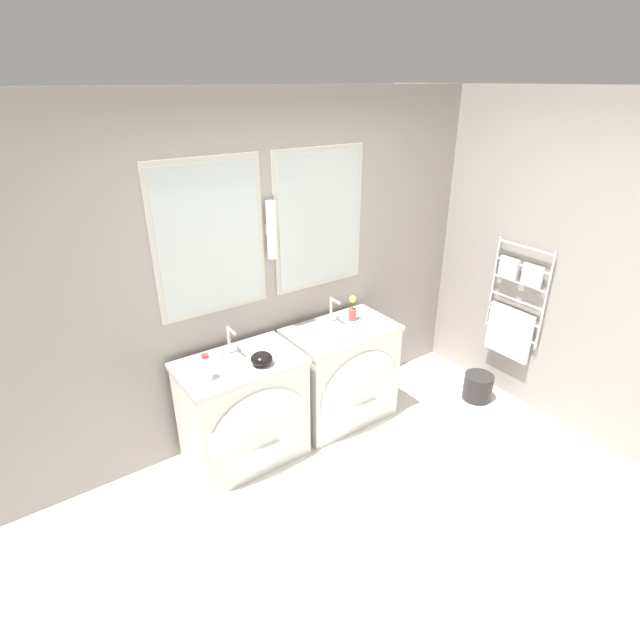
{
  "coord_description": "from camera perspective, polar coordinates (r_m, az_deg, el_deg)",
  "views": [
    {
      "loc": [
        -1.77,
        -1.39,
        2.63
      ],
      "look_at": [
        0.05,
        1.21,
        1.1
      ],
      "focal_mm": 28.0,
      "sensor_mm": 36.0,
      "label": 1
    }
  ],
  "objects": [
    {
      "name": "vanity_right",
      "position": [
        4.15,
        2.66,
        -6.26
      ],
      "size": [
        0.87,
        0.6,
        0.85
      ],
      "color": "silver",
      "rests_on": "ground_plane"
    },
    {
      "name": "faucet_left",
      "position": [
        3.61,
        -10.27,
        -2.39
      ],
      "size": [
        0.17,
        0.13,
        0.21
      ],
      "color": "silver",
      "rests_on": "vanity_left"
    },
    {
      "name": "waste_bin",
      "position": [
        4.77,
        17.6,
        -7.24
      ],
      "size": [
        0.26,
        0.26,
        0.24
      ],
      "color": "#282626",
      "rests_on": "ground_plane"
    },
    {
      "name": "flower_vase",
      "position": [
        4.07,
        3.73,
        1.21
      ],
      "size": [
        0.07,
        0.07,
        0.22
      ],
      "color": "#CC4C51",
      "rests_on": "vanity_right"
    },
    {
      "name": "wall_back",
      "position": [
        3.84,
        -5.41,
        5.63
      ],
      "size": [
        5.38,
        0.15,
        2.6
      ],
      "color": "gray",
      "rests_on": "ground_plane"
    },
    {
      "name": "amenity_bowl",
      "position": [
        3.47,
        -6.69,
        -4.41
      ],
      "size": [
        0.15,
        0.15,
        0.09
      ],
      "color": "black",
      "rests_on": "vanity_left"
    },
    {
      "name": "vanity_left",
      "position": [
        3.75,
        -8.53,
        -10.41
      ],
      "size": [
        0.87,
        0.6,
        0.85
      ],
      "color": "silver",
      "rests_on": "ground_plane"
    },
    {
      "name": "wall_right",
      "position": [
        4.48,
        23.44,
        6.24
      ],
      "size": [
        0.13,
        3.59,
        2.6
      ],
      "color": "gray",
      "rests_on": "ground_plane"
    },
    {
      "name": "faucet_right",
      "position": [
        4.01,
        1.39,
        1.09
      ],
      "size": [
        0.17,
        0.13,
        0.21
      ],
      "color": "silver",
      "rests_on": "vanity_right"
    },
    {
      "name": "toiletry_bottle",
      "position": [
        3.35,
        -12.87,
        -5.35
      ],
      "size": [
        0.07,
        0.07,
        0.19
      ],
      "color": "silver",
      "rests_on": "vanity_left"
    },
    {
      "name": "ground_plane",
      "position": [
        3.46,
        11.91,
        -24.45
      ],
      "size": [
        16.0,
        16.0,
        0.0
      ],
      "primitive_type": "plane",
      "color": "silver"
    }
  ]
}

